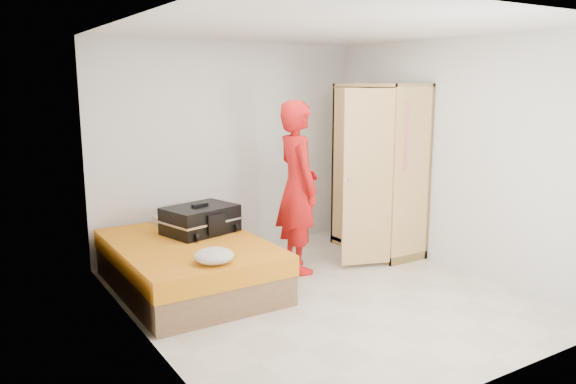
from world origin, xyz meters
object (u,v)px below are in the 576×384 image
suitcase (200,220)px  round_cushion (214,256)px  bed (189,265)px  person (298,187)px  wardrobe (378,174)px

suitcase → round_cushion: bearing=-121.6°
bed → suitcase: (0.25, 0.26, 0.39)m
person → round_cushion: size_ratio=5.32×
wardrobe → round_cushion: bearing=-163.7°
wardrobe → round_cushion: 2.71m
suitcase → person: bearing=-34.2°
person → suitcase: size_ratio=2.22×
suitcase → round_cushion: suitcase is taller
bed → suitcase: size_ratio=2.33×
wardrobe → person: size_ratio=1.09×
bed → round_cushion: round_cushion is taller
round_cushion → bed: bearing=85.3°
bed → suitcase: bearing=45.6°
bed → round_cushion: bearing=-94.7°
wardrobe → round_cushion: size_ratio=5.80×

